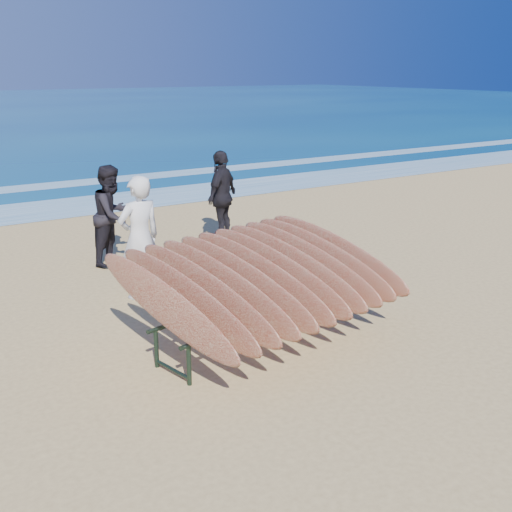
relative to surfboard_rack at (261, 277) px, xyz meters
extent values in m
plane|color=tan|center=(0.41, -0.05, -0.91)|extent=(120.00, 120.00, 0.00)
plane|color=white|center=(0.41, 9.95, -0.91)|extent=(160.00, 160.00, 0.00)
plane|color=white|center=(0.41, 13.45, -0.91)|extent=(160.00, 160.00, 0.00)
cylinder|color=black|center=(-1.39, -0.60, -0.66)|extent=(0.06, 0.06, 0.50)
cylinder|color=black|center=(1.51, -0.04, -0.66)|extent=(0.06, 0.06, 0.50)
cylinder|color=black|center=(-1.51, 0.04, -0.66)|extent=(0.06, 0.06, 0.50)
cylinder|color=black|center=(1.39, 0.60, -0.66)|extent=(0.06, 0.06, 0.50)
cylinder|color=black|center=(0.06, -0.32, -0.41)|extent=(3.15, 0.66, 0.06)
cylinder|color=black|center=(-0.06, 0.32, -0.41)|extent=(3.15, 0.66, 0.06)
cylinder|color=black|center=(-1.45, -0.28, -0.83)|extent=(0.17, 0.65, 0.04)
cylinder|color=black|center=(1.45, 0.28, -0.83)|extent=(0.17, 0.65, 0.04)
ellipsoid|color=#6A1207|center=(-1.52, -0.29, 0.01)|extent=(0.59, 2.69, 1.13)
ellipsoid|color=#6A1207|center=(-1.22, -0.24, 0.01)|extent=(0.59, 2.69, 1.13)
ellipsoid|color=#6A1207|center=(-0.91, -0.18, 0.01)|extent=(0.59, 2.69, 1.13)
ellipsoid|color=#6A1207|center=(-0.61, -0.12, 0.01)|extent=(0.59, 2.69, 1.13)
ellipsoid|color=#6A1207|center=(-0.30, -0.06, 0.01)|extent=(0.59, 2.69, 1.13)
ellipsoid|color=#6A1207|center=(0.00, 0.00, 0.01)|extent=(0.59, 2.69, 1.13)
ellipsoid|color=#6A1207|center=(0.30, 0.06, 0.01)|extent=(0.59, 2.69, 1.13)
ellipsoid|color=#6A1207|center=(0.61, 0.12, 0.01)|extent=(0.59, 2.69, 1.13)
ellipsoid|color=#6A1207|center=(0.91, 0.18, 0.01)|extent=(0.59, 2.69, 1.13)
ellipsoid|color=#6A1207|center=(1.22, 0.24, 0.01)|extent=(0.59, 2.69, 1.13)
ellipsoid|color=#6A1207|center=(1.52, 0.29, 0.01)|extent=(0.59, 2.69, 1.13)
imported|color=silver|center=(-0.66, 2.49, 0.07)|extent=(0.77, 0.56, 1.98)
imported|color=black|center=(-0.35, 4.51, 0.02)|extent=(1.15, 1.12, 1.87)
imported|color=black|center=(2.19, 4.84, 0.05)|extent=(1.20, 1.02, 1.92)
camera|label=1|loc=(-4.40, -6.72, 2.67)|focal=45.00mm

